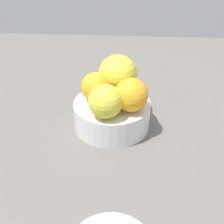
{
  "coord_description": "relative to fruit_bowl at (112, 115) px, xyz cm",
  "views": [
    {
      "loc": [
        -55.01,
        -3.51,
        39.72
      ],
      "look_at": [
        0.0,
        0.0,
        3.37
      ],
      "focal_mm": 50.85,
      "sensor_mm": 36.0,
      "label": 1
    }
  ],
  "objects": [
    {
      "name": "orange_in_bowl_3",
      "position": [
        -2.29,
        -3.84,
        6.27
      ],
      "size": [
        6.66,
        6.66,
        6.66
      ],
      "primitive_type": "sphere",
      "color": "#F9A823",
      "rests_on": "fruit_bowl"
    },
    {
      "name": "ground_plane",
      "position": [
        0.0,
        0.0,
        -3.69
      ],
      "size": [
        110.0,
        110.0,
        2.0
      ],
      "primitive_type": "cube",
      "color": "#66605B"
    },
    {
      "name": "fruit_bowl",
      "position": [
        0.0,
        0.0,
        0.0
      ],
      "size": [
        15.89,
        15.89,
        5.62
      ],
      "color": "white",
      "rests_on": "ground_plane"
    },
    {
      "name": "orange_in_bowl_1",
      "position": [
        -4.87,
        0.93,
        6.21
      ],
      "size": [
        6.54,
        6.54,
        6.54
      ],
      "primitive_type": "sphere",
      "color": "yellow",
      "rests_on": "fruit_bowl"
    },
    {
      "name": "orange_in_bowl_2",
      "position": [
        0.92,
        3.33,
        5.97
      ],
      "size": [
        6.06,
        6.06,
        6.06
      ],
      "primitive_type": "sphere",
      "color": "#F9A823",
      "rests_on": "fruit_bowl"
    },
    {
      "name": "orange_in_bowl_0",
      "position": [
        4.95,
        -0.91,
        7.03
      ],
      "size": [
        8.19,
        8.19,
        8.19
      ],
      "primitive_type": "sphere",
      "color": "yellow",
      "rests_on": "fruit_bowl"
    }
  ]
}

